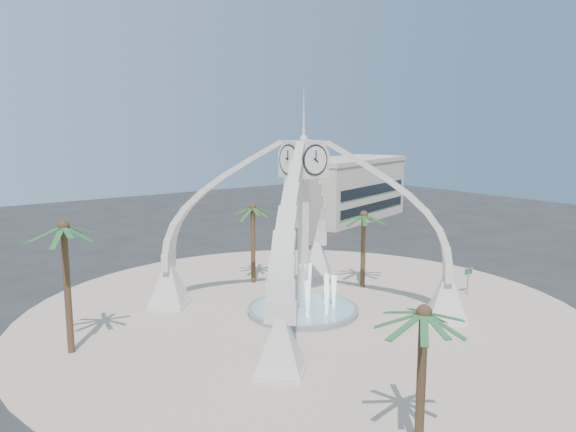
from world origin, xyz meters
TOP-DOWN VIEW (x-y plane):
  - ground at (0.00, 0.00)m, footprint 140.00×140.00m
  - plaza at (0.00, 0.00)m, footprint 40.00×40.00m
  - clock_tower at (-0.00, -0.00)m, footprint 17.94×17.94m
  - fountain at (0.00, 0.00)m, footprint 8.00×8.00m
  - building_ne at (30.00, 28.00)m, footprint 21.87×14.17m
  - palm_east at (7.83, 2.00)m, footprint 5.10×5.10m
  - palm_west at (-15.46, 2.54)m, footprint 4.67×4.67m
  - palm_north at (1.31, 8.54)m, footprint 4.73×4.73m
  - palm_south at (-6.94, -16.61)m, footprint 5.07×5.07m
  - street_sign at (13.04, -4.48)m, footprint 0.85×0.19m

SIDE VIEW (x-z plane):
  - ground at x=0.00m, z-range 0.00..0.00m
  - plaza at x=0.00m, z-range 0.00..0.06m
  - fountain at x=0.00m, z-range -1.52..2.10m
  - street_sign at x=13.04m, z-range 0.50..2.83m
  - building_ne at x=30.00m, z-range 0.01..8.61m
  - palm_south at x=-6.94m, z-range 2.58..9.46m
  - palm_east at x=7.83m, z-range 2.57..9.50m
  - palm_north at x=1.31m, z-range 2.78..10.11m
  - clock_tower at x=0.00m, z-range -1.66..14.64m
  - palm_west at x=-15.46m, z-range 3.29..11.79m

